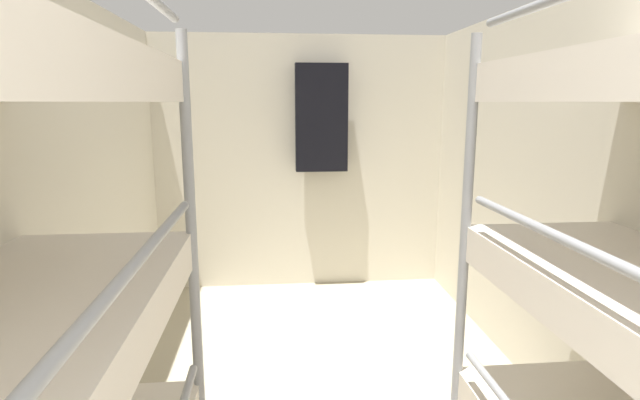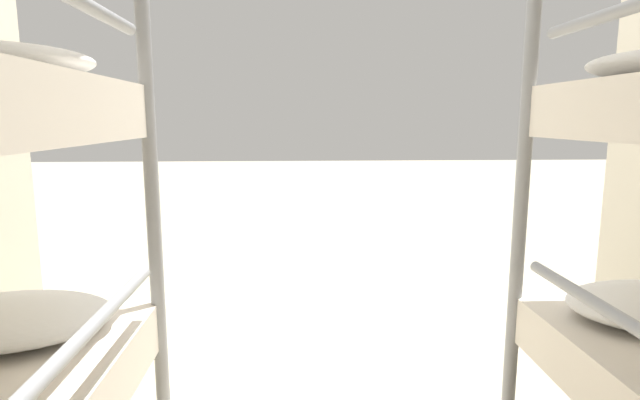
% 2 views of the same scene
% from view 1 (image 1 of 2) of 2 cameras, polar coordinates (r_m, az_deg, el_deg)
% --- Properties ---
extents(wall_left, '(0.06, 4.91, 2.21)m').
position_cam_1_polar(wall_left, '(2.30, -32.40, -4.19)').
color(wall_left, beige).
rests_on(wall_left, ground_plane).
extents(wall_right, '(0.06, 4.91, 2.21)m').
position_cam_1_polar(wall_right, '(2.56, 31.64, -2.71)').
color(wall_right, beige).
rests_on(wall_right, ground_plane).
extents(wall_back, '(2.65, 0.06, 2.21)m').
position_cam_1_polar(wall_back, '(4.44, -2.25, 4.14)').
color(wall_back, beige).
rests_on(wall_back, ground_plane).
extents(hanging_coat, '(0.44, 0.12, 0.90)m').
position_cam_1_polar(hanging_coat, '(4.28, 0.16, 9.35)').
color(hanging_coat, black).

